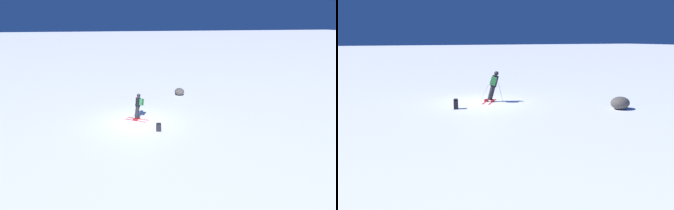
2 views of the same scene
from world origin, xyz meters
TOP-DOWN VIEW (x-y plane):
  - ground_plane at (0.00, 0.00)m, footprint 300.00×300.00m
  - skier at (-0.58, 0.16)m, footprint 1.49×1.62m
  - spare_backpack at (1.77, 1.12)m, footprint 0.28×0.34m
  - exposed_boulder_0 at (-5.67, 4.34)m, footprint 0.96×0.82m

SIDE VIEW (x-z plane):
  - ground_plane at x=0.00m, z-range 0.00..0.00m
  - spare_backpack at x=1.77m, z-range -0.01..0.49m
  - exposed_boulder_0 at x=-5.67m, z-range 0.00..0.63m
  - skier at x=-0.58m, z-range 0.08..1.81m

